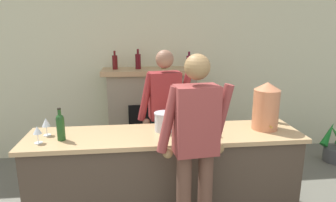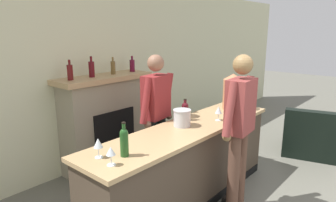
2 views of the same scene
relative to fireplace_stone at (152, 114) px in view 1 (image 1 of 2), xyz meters
The scene contains 14 objects.
wall_back_panel 0.73m from the fireplace_stone, 60.72° to the left, with size 12.00×0.07×2.75m.
bar_counter 1.52m from the fireplace_stone, 88.42° to the right, with size 2.79×0.66×0.94m.
fireplace_stone is the anchor object (origin of this frame).
potted_plant_corner 2.81m from the fireplace_stone, ahead, with size 0.42×0.48×0.64m.
person_customer 2.08m from the fireplace_stone, 83.30° to the right, with size 0.66×0.33×1.80m.
person_bartender 0.99m from the fireplace_stone, 84.24° to the right, with size 0.66×0.34×1.75m.
copper_dispenser 1.91m from the fireplace_stone, 53.04° to the right, with size 0.28×0.31×0.50m.
ice_bucket_steel 1.46m from the fireplace_stone, 88.36° to the right, with size 0.21×0.21×0.20m.
wine_bottle_port_short 1.86m from the fireplace_stone, 44.18° to the right, with size 0.08×0.08×0.35m.
wine_bottle_rose_blush 1.88m from the fireplace_stone, 121.69° to the right, with size 0.08×0.08×0.32m.
wine_bottle_cabernet_heavy 1.37m from the fireplace_stone, 79.46° to the right, with size 0.08×0.08×0.27m.
wine_glass_by_dispenser 1.85m from the fireplace_stone, 128.73° to the right, with size 0.08×0.08×0.18m.
wine_glass_back_row 2.03m from the fireplace_stone, 125.62° to the right, with size 0.08×0.08×0.17m.
wine_glass_near_bucket 1.74m from the fireplace_stone, 72.65° to the right, with size 0.08×0.08×0.18m.
Camera 1 is at (-0.40, -0.99, 2.00)m, focal length 32.00 mm.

